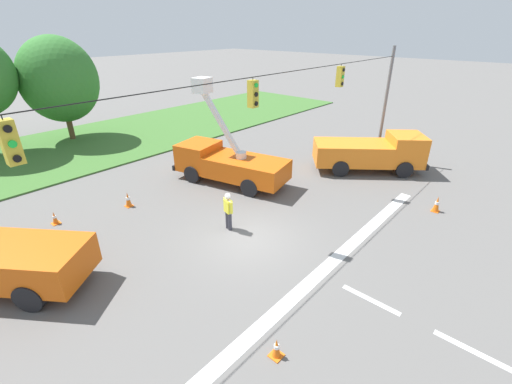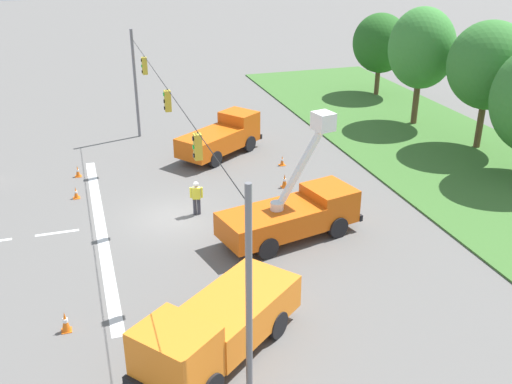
{
  "view_description": "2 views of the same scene",
  "coord_description": "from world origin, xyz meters",
  "px_view_note": "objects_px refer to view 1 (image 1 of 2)",
  "views": [
    {
      "loc": [
        -9.05,
        -8.43,
        8.21
      ],
      "look_at": [
        1.9,
        1.22,
        1.14
      ],
      "focal_mm": 24.0,
      "sensor_mm": 36.0,
      "label": 1
    },
    {
      "loc": [
        26.6,
        -4.05,
        13.33
      ],
      "look_at": [
        2.16,
        3.61,
        1.81
      ],
      "focal_mm": 42.0,
      "sensor_mm": 36.0,
      "label": 2
    }
  ],
  "objects_px": {
    "utility_truck_support_far": "(372,152)",
    "traffic_cone_near_bucket": "(437,204)",
    "road_worker": "(228,209)",
    "traffic_cone_foreground_right": "(128,199)",
    "traffic_cone_mid_right": "(55,218)",
    "traffic_cone_mid_left": "(276,348)",
    "tree_east": "(59,80)",
    "utility_truck_bucket_lift": "(227,161)"
  },
  "relations": [
    {
      "from": "tree_east",
      "to": "traffic_cone_foreground_right",
      "type": "height_order",
      "value": "tree_east"
    },
    {
      "from": "road_worker",
      "to": "traffic_cone_foreground_right",
      "type": "xyz_separation_m",
      "value": [
        -1.85,
        5.33,
        -0.62
      ]
    },
    {
      "from": "traffic_cone_foreground_right",
      "to": "traffic_cone_mid_left",
      "type": "relative_size",
      "value": 1.21
    },
    {
      "from": "utility_truck_support_far",
      "to": "traffic_cone_near_bucket",
      "type": "xyz_separation_m",
      "value": [
        -2.95,
        -4.82,
        -0.81
      ]
    },
    {
      "from": "tree_east",
      "to": "road_worker",
      "type": "height_order",
      "value": "tree_east"
    },
    {
      "from": "traffic_cone_mid_right",
      "to": "traffic_cone_mid_left",
      "type": "bearing_deg",
      "value": -84.32
    },
    {
      "from": "traffic_cone_mid_right",
      "to": "tree_east",
      "type": "bearing_deg",
      "value": 64.23
    },
    {
      "from": "utility_truck_bucket_lift",
      "to": "road_worker",
      "type": "relative_size",
      "value": 3.97
    },
    {
      "from": "utility_truck_support_far",
      "to": "traffic_cone_near_bucket",
      "type": "height_order",
      "value": "utility_truck_support_far"
    },
    {
      "from": "utility_truck_support_far",
      "to": "traffic_cone_mid_left",
      "type": "height_order",
      "value": "utility_truck_support_far"
    },
    {
      "from": "road_worker",
      "to": "traffic_cone_near_bucket",
      "type": "xyz_separation_m",
      "value": [
        7.86,
        -6.48,
        -0.6
      ]
    },
    {
      "from": "road_worker",
      "to": "utility_truck_bucket_lift",
      "type": "bearing_deg",
      "value": 46.12
    },
    {
      "from": "tree_east",
      "to": "traffic_cone_mid_right",
      "type": "height_order",
      "value": "tree_east"
    },
    {
      "from": "traffic_cone_mid_right",
      "to": "traffic_cone_near_bucket",
      "type": "relative_size",
      "value": 0.77
    },
    {
      "from": "tree_east",
      "to": "traffic_cone_near_bucket",
      "type": "relative_size",
      "value": 9.67
    },
    {
      "from": "utility_truck_bucket_lift",
      "to": "traffic_cone_mid_right",
      "type": "distance_m",
      "value": 9.03
    },
    {
      "from": "tree_east",
      "to": "traffic_cone_foreground_right",
      "type": "relative_size",
      "value": 10.06
    },
    {
      "from": "traffic_cone_mid_right",
      "to": "traffic_cone_near_bucket",
      "type": "xyz_separation_m",
      "value": [
        12.84,
        -12.79,
        0.1
      ]
    },
    {
      "from": "utility_truck_bucket_lift",
      "to": "traffic_cone_near_bucket",
      "type": "height_order",
      "value": "utility_truck_bucket_lift"
    },
    {
      "from": "utility_truck_support_far",
      "to": "traffic_cone_mid_left",
      "type": "bearing_deg",
      "value": -164.5
    },
    {
      "from": "tree_east",
      "to": "road_worker",
      "type": "relative_size",
      "value": 4.37
    },
    {
      "from": "utility_truck_support_far",
      "to": "road_worker",
      "type": "xyz_separation_m",
      "value": [
        -10.81,
        1.66,
        -0.21
      ]
    },
    {
      "from": "road_worker",
      "to": "traffic_cone_near_bucket",
      "type": "bearing_deg",
      "value": -39.5
    },
    {
      "from": "utility_truck_support_far",
      "to": "traffic_cone_foreground_right",
      "type": "bearing_deg",
      "value": 151.09
    },
    {
      "from": "road_worker",
      "to": "traffic_cone_mid_right",
      "type": "bearing_deg",
      "value": 128.3
    },
    {
      "from": "traffic_cone_foreground_right",
      "to": "traffic_cone_mid_right",
      "type": "xyz_separation_m",
      "value": [
        -3.13,
        0.98,
        -0.09
      ]
    },
    {
      "from": "utility_truck_bucket_lift",
      "to": "traffic_cone_foreground_right",
      "type": "height_order",
      "value": "utility_truck_bucket_lift"
    },
    {
      "from": "utility_truck_bucket_lift",
      "to": "tree_east",
      "type": "bearing_deg",
      "value": 99.19
    },
    {
      "from": "traffic_cone_foreground_right",
      "to": "traffic_cone_near_bucket",
      "type": "distance_m",
      "value": 15.29
    },
    {
      "from": "utility_truck_support_far",
      "to": "utility_truck_bucket_lift",
      "type": "bearing_deg",
      "value": 142.82
    },
    {
      "from": "road_worker",
      "to": "traffic_cone_foreground_right",
      "type": "distance_m",
      "value": 5.67
    },
    {
      "from": "utility_truck_support_far",
      "to": "traffic_cone_near_bucket",
      "type": "bearing_deg",
      "value": -121.49
    },
    {
      "from": "tree_east",
      "to": "traffic_cone_foreground_right",
      "type": "bearing_deg",
      "value": -102.39
    },
    {
      "from": "road_worker",
      "to": "traffic_cone_near_bucket",
      "type": "distance_m",
      "value": 10.21
    },
    {
      "from": "traffic_cone_foreground_right",
      "to": "tree_east",
      "type": "bearing_deg",
      "value": 77.61
    },
    {
      "from": "road_worker",
      "to": "tree_east",
      "type": "bearing_deg",
      "value": 86.5
    },
    {
      "from": "tree_east",
      "to": "traffic_cone_mid_right",
      "type": "relative_size",
      "value": 12.5
    },
    {
      "from": "traffic_cone_mid_right",
      "to": "traffic_cone_near_bucket",
      "type": "distance_m",
      "value": 18.13
    },
    {
      "from": "utility_truck_bucket_lift",
      "to": "traffic_cone_foreground_right",
      "type": "xyz_separation_m",
      "value": [
        -5.48,
        1.55,
        -0.87
      ]
    },
    {
      "from": "utility_truck_support_far",
      "to": "traffic_cone_mid_right",
      "type": "xyz_separation_m",
      "value": [
        -15.8,
        7.97,
        -0.91
      ]
    },
    {
      "from": "tree_east",
      "to": "traffic_cone_mid_right",
      "type": "bearing_deg",
      "value": -115.77
    },
    {
      "from": "utility_truck_bucket_lift",
      "to": "road_worker",
      "type": "height_order",
      "value": "utility_truck_bucket_lift"
    }
  ]
}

